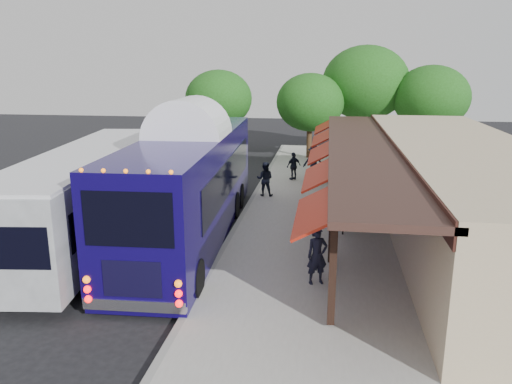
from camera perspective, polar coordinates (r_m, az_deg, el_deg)
The scene contains 15 objects.
ground at distance 16.91m, azimuth -4.56°, elevation -7.94°, with size 90.00×90.00×0.00m, color black.
sidewalk at distance 20.31m, azimuth 11.93°, elevation -4.09°, with size 10.00×40.00×0.15m, color #9E9B93.
curb at distance 20.56m, azimuth -1.98°, elevation -3.55°, with size 0.20×40.00×0.16m, color gray.
station_shelter at distance 20.36m, azimuth 21.73°, elevation 0.41°, with size 8.15×20.00×3.60m.
coach_bus at distance 18.65m, azimuth -7.54°, elevation 1.38°, with size 3.29×13.18×4.18m.
city_bus at distance 19.26m, azimuth -18.48°, elevation 0.02°, with size 4.23×12.86×3.39m.
ped_a at distance 14.74m, azimuth 7.00°, elevation -7.23°, with size 0.63×0.41×1.72m, color black.
ped_b at distance 24.26m, azimuth 1.03°, elevation 1.51°, with size 0.82×0.64×1.68m, color black.
ped_c at distance 27.76m, azimuth 4.33°, elevation 2.98°, with size 0.90×0.37×1.53m, color black.
ped_d at distance 28.16m, azimuth 6.63°, elevation 3.43°, with size 1.21×0.69×1.87m, color black.
sign_board at distance 19.06m, azimuth 9.96°, elevation -2.86°, with size 0.15×0.45×1.00m.
tree_left at distance 34.21m, azimuth 6.21°, elevation 10.14°, with size 4.56×4.56×5.84m.
tree_mid at distance 36.19m, azimuth 12.42°, elevation 12.09°, with size 6.01×6.01×7.69m.
tree_right at distance 35.28m, azimuth 19.37°, elevation 10.12°, with size 4.97×4.97×6.37m.
tree_far at distance 35.81m, azimuth -4.28°, elevation 10.58°, with size 4.71×4.71×6.03m.
Camera 1 is at (3.54, -15.23, 6.44)m, focal length 35.00 mm.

